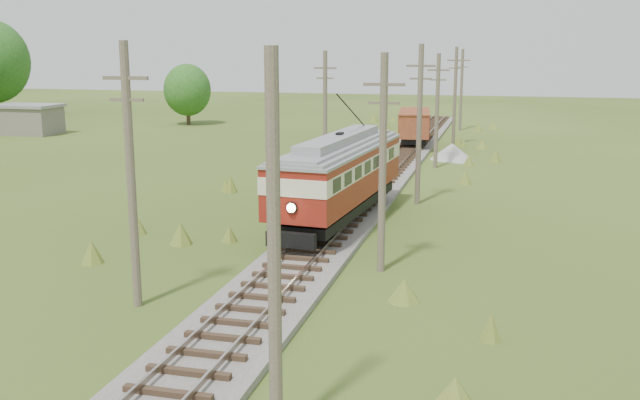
# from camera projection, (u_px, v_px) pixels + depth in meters

# --- Properties ---
(railbed_main) EXTENTS (3.60, 96.00, 0.57)m
(railbed_main) POSITION_uv_depth(u_px,v_px,m) (372.00, 188.00, 44.49)
(railbed_main) COLOR #605B54
(railbed_main) RESTS_ON ground
(streetcar) EXTENTS (4.17, 13.43, 6.08)m
(streetcar) POSITION_uv_depth(u_px,v_px,m) (340.00, 171.00, 35.38)
(streetcar) COLOR black
(streetcar) RESTS_ON ground
(gondola) EXTENTS (3.57, 8.45, 2.72)m
(gondola) POSITION_uv_depth(u_px,v_px,m) (414.00, 125.00, 64.14)
(gondola) COLOR black
(gondola) RESTS_ON ground
(gravel_pile) EXTENTS (3.59, 3.80, 1.30)m
(gravel_pile) POSITION_uv_depth(u_px,v_px,m) (453.00, 152.00, 56.98)
(gravel_pile) COLOR gray
(gravel_pile) RESTS_ON ground
(utility_pole_r_1) EXTENTS (0.30, 0.30, 8.80)m
(utility_pole_r_1) POSITION_uv_depth(u_px,v_px,m) (274.00, 253.00, 15.39)
(utility_pole_r_1) COLOR brown
(utility_pole_r_1) RESTS_ON ground
(utility_pole_r_2) EXTENTS (1.60, 0.30, 8.60)m
(utility_pole_r_2) POSITION_uv_depth(u_px,v_px,m) (383.00, 162.00, 27.65)
(utility_pole_r_2) COLOR brown
(utility_pole_r_2) RESTS_ON ground
(utility_pole_r_3) EXTENTS (1.60, 0.30, 9.00)m
(utility_pole_r_3) POSITION_uv_depth(u_px,v_px,m) (419.00, 123.00, 39.95)
(utility_pole_r_3) COLOR brown
(utility_pole_r_3) RESTS_ON ground
(utility_pole_r_4) EXTENTS (1.60, 0.30, 8.40)m
(utility_pole_r_4) POSITION_uv_depth(u_px,v_px,m) (437.00, 110.00, 52.37)
(utility_pole_r_4) COLOR brown
(utility_pole_r_4) RESTS_ON ground
(utility_pole_r_5) EXTENTS (1.60, 0.30, 8.90)m
(utility_pole_r_5) POSITION_uv_depth(u_px,v_px,m) (455.00, 95.00, 64.54)
(utility_pole_r_5) COLOR brown
(utility_pole_r_5) RESTS_ON ground
(utility_pole_r_6) EXTENTS (1.60, 0.30, 8.70)m
(utility_pole_r_6) POSITION_uv_depth(u_px,v_px,m) (461.00, 89.00, 76.92)
(utility_pole_r_6) COLOR brown
(utility_pole_r_6) RESTS_ON ground
(utility_pole_l_a) EXTENTS (1.60, 0.30, 9.00)m
(utility_pole_l_a) POSITION_uv_depth(u_px,v_px,m) (131.00, 174.00, 23.75)
(utility_pole_l_a) COLOR brown
(utility_pole_l_a) RESTS_ON ground
(utility_pole_l_b) EXTENTS (1.60, 0.30, 8.60)m
(utility_pole_l_b) POSITION_uv_depth(u_px,v_px,m) (325.00, 111.00, 50.39)
(utility_pole_l_b) COLOR brown
(utility_pole_l_b) RESTS_ON ground
(tree_mid_a) EXTENTS (5.46, 5.46, 7.03)m
(tree_mid_a) POSITION_uv_depth(u_px,v_px,m) (187.00, 90.00, 82.72)
(tree_mid_a) COLOR #38281C
(tree_mid_a) RESTS_ON ground
(shed) EXTENTS (6.40, 4.40, 3.10)m
(shed) POSITION_uv_depth(u_px,v_px,m) (28.00, 119.00, 73.84)
(shed) COLOR slate
(shed) RESTS_ON ground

